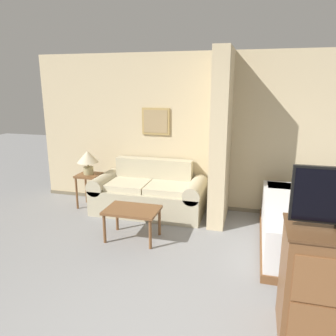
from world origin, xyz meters
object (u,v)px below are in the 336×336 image
at_px(couch, 149,194).
at_px(coffee_table, 132,213).
at_px(bed, 324,227).
at_px(table_lamp, 88,158).

bearing_deg(couch, coffee_table, -84.92).
height_order(couch, coffee_table, couch).
bearing_deg(bed, couch, 166.55).
relative_size(coffee_table, bed, 0.36).
relative_size(couch, coffee_table, 2.54).
distance_m(coffee_table, table_lamp, 1.60).
xyz_separation_m(couch, table_lamp, (-1.08, -0.03, 0.55)).
bearing_deg(couch, table_lamp, -178.18).
distance_m(coffee_table, bed, 2.53).
bearing_deg(coffee_table, couch, 95.08).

